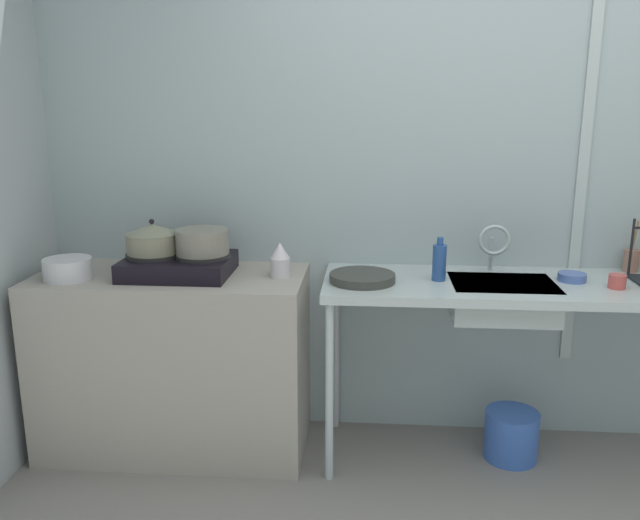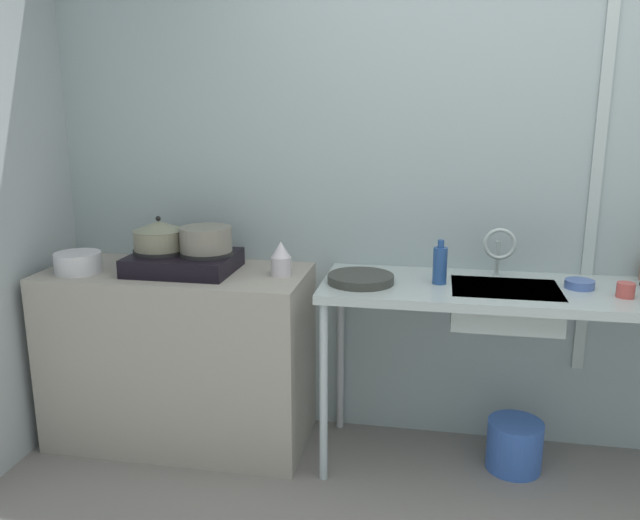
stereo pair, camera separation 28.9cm
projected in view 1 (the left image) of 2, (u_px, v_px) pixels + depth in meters
wall_back at (494, 166)px, 3.06m from camera, size 5.17×0.10×2.69m
wall_metal_strip at (586, 139)px, 2.94m from camera, size 0.05×0.01×2.15m
counter_concrete at (175, 362)px, 3.07m from camera, size 1.25×0.56×0.87m
counter_sink at (517, 296)px, 2.86m from camera, size 1.73×0.56×0.87m
stove at (179, 265)px, 2.95m from camera, size 0.48×0.38×0.10m
pot_on_left_burner at (153, 238)px, 2.93m from camera, size 0.24×0.24×0.16m
pot_on_right_burner at (202, 242)px, 2.92m from camera, size 0.24×0.24×0.11m
pot_beside_stove at (68, 269)px, 2.88m from camera, size 0.21×0.21×0.10m
percolator at (280, 260)px, 2.91m from camera, size 0.09×0.09×0.16m
sink_basin at (502, 299)px, 2.86m from camera, size 0.46×0.35×0.16m
faucet at (494, 242)px, 2.95m from camera, size 0.15×0.08×0.24m
frying_pan at (362, 278)px, 2.85m from camera, size 0.29×0.29×0.04m
cup_by_rack at (617, 281)px, 2.74m from camera, size 0.07×0.07×0.06m
small_bowl_on_drainboard at (572, 277)px, 2.86m from camera, size 0.12×0.12×0.04m
bottle_by_sink at (439, 262)px, 2.85m from camera, size 0.06×0.06×0.20m
utensil_jar at (631, 260)px, 3.01m from camera, size 0.07×0.07×0.25m
bucket_on_floor at (511, 435)px, 3.02m from camera, size 0.25×0.25×0.23m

